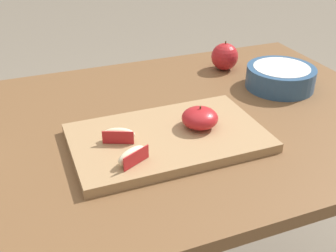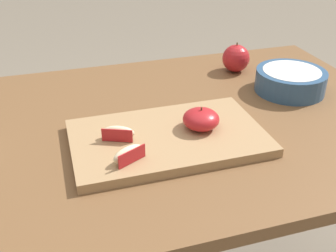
{
  "view_description": "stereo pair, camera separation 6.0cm",
  "coord_description": "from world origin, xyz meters",
  "px_view_note": "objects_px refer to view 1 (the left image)",
  "views": [
    {
      "loc": [
        -0.24,
        -0.82,
        1.21
      ],
      "look_at": [
        0.04,
        -0.1,
        0.76
      ],
      "focal_mm": 43.22,
      "sensor_mm": 36.0,
      "label": 1
    },
    {
      "loc": [
        -0.18,
        -0.84,
        1.21
      ],
      "look_at": [
        0.04,
        -0.1,
        0.76
      ],
      "focal_mm": 43.22,
      "sensor_mm": 36.0,
      "label": 2
    }
  ],
  "objects_px": {
    "apple_half_skin_up": "(200,118)",
    "apple_wedge_middle": "(132,156)",
    "cutting_board": "(168,138)",
    "ceramic_fruit_bowl": "(280,77)",
    "whole_apple_crimson": "(225,57)",
    "apple_wedge_front": "(119,135)"
  },
  "relations": [
    {
      "from": "apple_half_skin_up",
      "to": "apple_wedge_middle",
      "type": "relative_size",
      "value": 1.13
    },
    {
      "from": "apple_half_skin_up",
      "to": "ceramic_fruit_bowl",
      "type": "xyz_separation_m",
      "value": [
        0.33,
        0.16,
        -0.01
      ]
    },
    {
      "from": "ceramic_fruit_bowl",
      "to": "whole_apple_crimson",
      "type": "bearing_deg",
      "value": 114.59
    },
    {
      "from": "apple_wedge_front",
      "to": "apple_wedge_middle",
      "type": "xyz_separation_m",
      "value": [
        0.0,
        -0.09,
        0.0
      ]
    },
    {
      "from": "apple_half_skin_up",
      "to": "apple_wedge_front",
      "type": "xyz_separation_m",
      "value": [
        -0.19,
        0.01,
        -0.01
      ]
    },
    {
      "from": "cutting_board",
      "to": "ceramic_fruit_bowl",
      "type": "xyz_separation_m",
      "value": [
        0.41,
        0.16,
        0.02
      ]
    },
    {
      "from": "apple_half_skin_up",
      "to": "apple_wedge_front",
      "type": "bearing_deg",
      "value": 177.83
    },
    {
      "from": "apple_wedge_middle",
      "to": "whole_apple_crimson",
      "type": "relative_size",
      "value": 0.79
    },
    {
      "from": "apple_half_skin_up",
      "to": "apple_wedge_middle",
      "type": "distance_m",
      "value": 0.2
    },
    {
      "from": "apple_wedge_front",
      "to": "apple_half_skin_up",
      "type": "bearing_deg",
      "value": -2.17
    },
    {
      "from": "apple_wedge_middle",
      "to": "ceramic_fruit_bowl",
      "type": "xyz_separation_m",
      "value": [
        0.51,
        0.24,
        -0.0
      ]
    },
    {
      "from": "apple_wedge_middle",
      "to": "cutting_board",
      "type": "bearing_deg",
      "value": 35.8
    },
    {
      "from": "whole_apple_crimson",
      "to": "apple_wedge_middle",
      "type": "bearing_deg",
      "value": -135.9
    },
    {
      "from": "apple_half_skin_up",
      "to": "apple_wedge_front",
      "type": "height_order",
      "value": "apple_half_skin_up"
    },
    {
      "from": "apple_wedge_middle",
      "to": "ceramic_fruit_bowl",
      "type": "bearing_deg",
      "value": 24.7
    },
    {
      "from": "apple_wedge_front",
      "to": "cutting_board",
      "type": "bearing_deg",
      "value": -5.42
    },
    {
      "from": "cutting_board",
      "to": "ceramic_fruit_bowl",
      "type": "relative_size",
      "value": 2.22
    },
    {
      "from": "cutting_board",
      "to": "apple_wedge_middle",
      "type": "relative_size",
      "value": 5.84
    },
    {
      "from": "cutting_board",
      "to": "apple_wedge_middle",
      "type": "xyz_separation_m",
      "value": [
        -0.11,
        -0.08,
        0.03
      ]
    },
    {
      "from": "cutting_board",
      "to": "apple_wedge_front",
      "type": "distance_m",
      "value": 0.11
    },
    {
      "from": "whole_apple_crimson",
      "to": "ceramic_fruit_bowl",
      "type": "relative_size",
      "value": 0.48
    },
    {
      "from": "apple_half_skin_up",
      "to": "apple_wedge_middle",
      "type": "height_order",
      "value": "apple_half_skin_up"
    }
  ]
}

